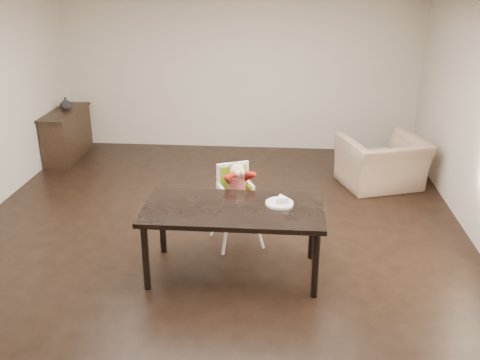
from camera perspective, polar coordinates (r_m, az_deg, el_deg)
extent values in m
plane|color=black|center=(6.28, -2.82, -6.46)|extent=(7.00, 7.00, 0.00)
cube|color=beige|center=(9.16, -0.12, 11.64)|extent=(6.00, 0.02, 2.70)
cube|color=beige|center=(2.68, -13.41, -16.46)|extent=(6.00, 0.02, 2.70)
cube|color=black|center=(5.33, -0.75, -3.17)|extent=(1.80, 0.90, 0.05)
cylinder|color=black|center=(5.32, -10.04, -8.16)|extent=(0.07, 0.07, 0.70)
cylinder|color=black|center=(5.17, 8.07, -8.96)|extent=(0.07, 0.07, 0.70)
cylinder|color=black|center=(5.95, -8.30, -4.62)|extent=(0.07, 0.07, 0.70)
cylinder|color=black|center=(5.82, 7.72, -5.22)|extent=(0.07, 0.07, 0.70)
cylinder|color=white|center=(5.93, -1.53, -5.45)|extent=(0.05, 0.05, 0.52)
cylinder|color=white|center=(6.03, 1.85, -4.94)|extent=(0.05, 0.05, 0.52)
cylinder|color=white|center=(6.25, -2.50, -3.96)|extent=(0.05, 0.05, 0.52)
cylinder|color=white|center=(6.35, 0.71, -3.51)|extent=(0.05, 0.05, 0.52)
cube|color=white|center=(6.03, -0.37, -2.24)|extent=(0.47, 0.45, 0.05)
cube|color=#8FB817|center=(6.01, -0.37, -1.96)|extent=(0.38, 0.37, 0.03)
cube|color=white|center=(6.07, -0.79, 0.12)|extent=(0.36, 0.19, 0.39)
cube|color=#8FB817|center=(6.05, -0.71, -0.06)|extent=(0.30, 0.14, 0.35)
cube|color=black|center=(5.97, -1.06, -0.36)|extent=(0.09, 0.16, 0.02)
cube|color=black|center=(6.00, 0.03, -0.22)|extent=(0.09, 0.16, 0.02)
cylinder|color=red|center=(5.96, -0.38, -0.74)|extent=(0.28, 0.28, 0.25)
sphere|color=beige|center=(5.87, -0.33, 1.03)|extent=(0.22, 0.22, 0.17)
ellipsoid|color=brown|center=(5.88, -0.39, 1.27)|extent=(0.22, 0.21, 0.13)
sphere|color=beige|center=(5.78, -0.36, 0.74)|extent=(0.10, 0.10, 0.07)
sphere|color=beige|center=(5.80, 0.25, 0.81)|extent=(0.10, 0.10, 0.07)
cylinder|color=white|center=(5.39, 4.22, -2.52)|extent=(0.34, 0.34, 0.02)
torus|color=white|center=(5.39, 4.23, -2.40)|extent=(0.34, 0.34, 0.01)
imported|color=#A18267|center=(7.88, 15.01, 2.67)|extent=(1.29, 1.04, 0.97)
cube|color=black|center=(9.28, -17.97, 4.55)|extent=(0.40, 1.20, 0.76)
cube|color=black|center=(9.18, -18.25, 6.90)|extent=(0.44, 1.26, 0.03)
imported|color=#99999E|center=(9.25, -18.09, 7.74)|extent=(0.24, 0.25, 0.20)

